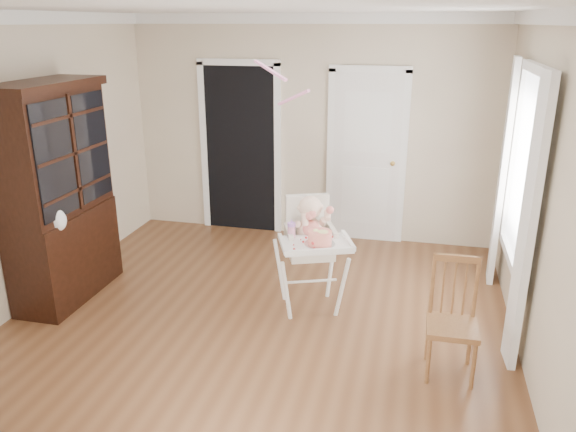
% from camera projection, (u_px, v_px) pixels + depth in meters
% --- Properties ---
extents(floor, '(5.00, 5.00, 0.00)m').
position_uv_depth(floor, '(254.00, 330.00, 5.01)').
color(floor, brown).
rests_on(floor, ground).
extents(ceiling, '(5.00, 5.00, 0.00)m').
position_uv_depth(ceiling, '(246.00, 8.00, 4.13)').
color(ceiling, white).
rests_on(ceiling, wall_back).
extents(wall_back, '(4.50, 0.00, 4.50)m').
position_uv_depth(wall_back, '(310.00, 130.00, 6.87)').
color(wall_back, beige).
rests_on(wall_back, floor).
extents(wall_left, '(0.00, 5.00, 5.00)m').
position_uv_depth(wall_left, '(12.00, 168.00, 5.07)').
color(wall_left, beige).
rests_on(wall_left, floor).
extents(wall_right, '(0.00, 5.00, 5.00)m').
position_uv_depth(wall_right, '(546.00, 204.00, 4.07)').
color(wall_right, beige).
rests_on(wall_right, floor).
extents(crown_molding, '(4.50, 5.00, 0.12)m').
position_uv_depth(crown_molding, '(246.00, 17.00, 4.15)').
color(crown_molding, white).
rests_on(crown_molding, ceiling).
extents(doorway, '(1.06, 0.05, 2.22)m').
position_uv_depth(doorway, '(240.00, 146.00, 7.13)').
color(doorway, black).
rests_on(doorway, wall_back).
extents(closet_door, '(0.96, 0.09, 2.13)m').
position_uv_depth(closet_door, '(366.00, 159.00, 6.80)').
color(closet_door, white).
rests_on(closet_door, wall_back).
extents(window_right, '(0.13, 1.84, 2.30)m').
position_uv_depth(window_right, '(519.00, 183.00, 4.85)').
color(window_right, white).
rests_on(window_right, wall_right).
extents(high_chair, '(0.86, 0.95, 1.10)m').
position_uv_depth(high_chair, '(310.00, 242.00, 5.18)').
color(high_chair, white).
rests_on(high_chair, floor).
extents(baby, '(0.37, 0.28, 0.51)m').
position_uv_depth(baby, '(310.00, 223.00, 5.15)').
color(baby, beige).
rests_on(baby, high_chair).
extents(cake, '(0.27, 0.27, 0.13)m').
position_uv_depth(cake, '(320.00, 238.00, 4.87)').
color(cake, silver).
rests_on(cake, high_chair).
extents(sippy_cup, '(0.07, 0.07, 0.18)m').
position_uv_depth(sippy_cup, '(291.00, 230.00, 5.02)').
color(sippy_cup, '#CE7E9B').
rests_on(sippy_cup, high_chair).
extents(china_cabinet, '(0.56, 1.25, 2.11)m').
position_uv_depth(china_cabinet, '(58.00, 194.00, 5.32)').
color(china_cabinet, black).
rests_on(china_cabinet, floor).
extents(dining_chair, '(0.39, 0.39, 0.93)m').
position_uv_depth(dining_chair, '(452.00, 322.00, 4.28)').
color(dining_chair, brown).
rests_on(dining_chair, floor).
extents(streamer, '(0.38, 0.35, 0.15)m').
position_uv_depth(streamer, '(270.00, 70.00, 4.81)').
color(streamer, '#FF93C5').
rests_on(streamer, ceiling).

